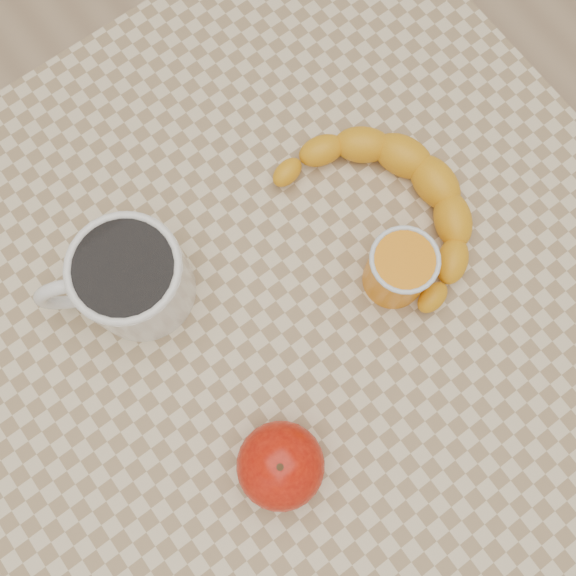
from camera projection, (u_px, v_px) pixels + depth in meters
ground at (288, 369)px, 1.43m from camera, size 3.00×3.00×0.00m
table at (288, 308)px, 0.78m from camera, size 0.80×0.80×0.75m
coffee_mug at (130, 279)px, 0.65m from camera, size 0.17×0.15×0.10m
orange_juice_glass at (399, 270)px, 0.66m from camera, size 0.07×0.07×0.08m
apple at (281, 466)px, 0.62m from camera, size 0.10×0.10×0.08m
banana at (389, 209)px, 0.70m from camera, size 0.20×0.29×0.05m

